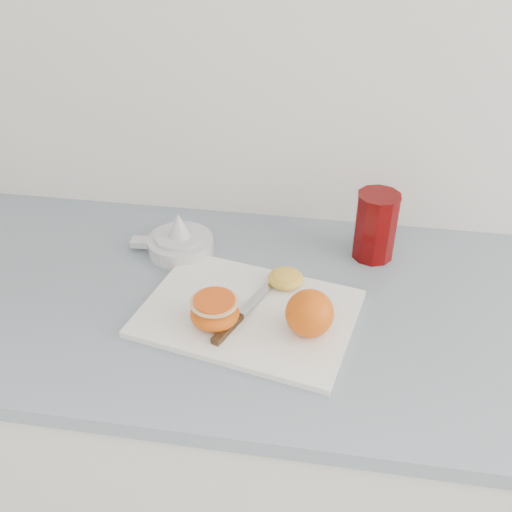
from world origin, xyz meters
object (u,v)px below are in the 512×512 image
object	(u,v)px
cutting_board	(248,313)
half_orange	(215,312)
citrus_juicer	(180,242)
counter	(260,448)
red_tumbler	(375,228)

from	to	relation	value
cutting_board	half_orange	world-z (taller)	half_orange
half_orange	citrus_juicer	distance (m)	0.25
citrus_juicer	counter	bearing A→B (deg)	-33.15
counter	citrus_juicer	size ratio (longest dim) A/B	14.34
counter	citrus_juicer	bearing A→B (deg)	146.85
citrus_juicer	red_tumbler	size ratio (longest dim) A/B	1.21
half_orange	citrus_juicer	size ratio (longest dim) A/B	0.50
counter	half_orange	bearing A→B (deg)	-122.87
cutting_board	counter	bearing A→B (deg)	76.19
half_orange	citrus_juicer	bearing A→B (deg)	119.18
red_tumbler	counter	bearing A→B (deg)	-140.00
cutting_board	red_tumbler	world-z (taller)	red_tumbler
red_tumbler	cutting_board	bearing A→B (deg)	-133.84
half_orange	red_tumbler	distance (m)	0.38
cutting_board	red_tumbler	xyz separation A→B (m)	(0.22, 0.23, 0.06)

